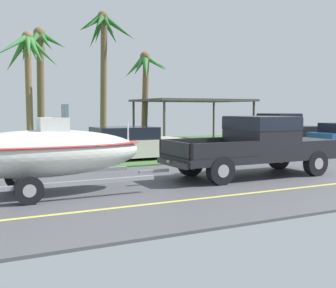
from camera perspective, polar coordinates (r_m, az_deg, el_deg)
name	(u,v)px	position (r m, az deg, el deg)	size (l,w,h in m)	color
ground	(161,152)	(20.71, -0.94, -1.12)	(36.00, 22.00, 0.11)	#4C4C51
pickup_truck_towing	(260,143)	(13.64, 12.31, 0.16)	(5.67, 2.00, 1.88)	black
boat_on_trailer	(42,153)	(10.80, -16.63, -1.18)	(6.21, 2.24, 2.23)	gray
parked_pickup_background	(278,128)	(24.74, 14.71, 2.11)	(5.72, 2.01, 1.86)	black
parked_sedan_near	(128,144)	(17.33, -5.40, -0.02)	(4.41, 1.93, 1.38)	beige
carport_awning	(192,101)	(27.04, 3.29, 5.78)	(6.71, 5.10, 2.72)	#4C4238
palm_tree_near_left	(27,59)	(23.34, -18.57, 10.80)	(3.46, 2.69, 6.13)	brown
palm_tree_near_right	(145,74)	(27.04, -3.13, 9.42)	(2.96, 3.17, 5.74)	brown
palm_tree_mid	(104,42)	(23.14, -8.66, 13.53)	(2.96, 3.44, 7.25)	brown
palm_tree_far_left	(40,59)	(25.53, -16.95, 10.99)	(2.75, 2.77, 6.76)	brown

